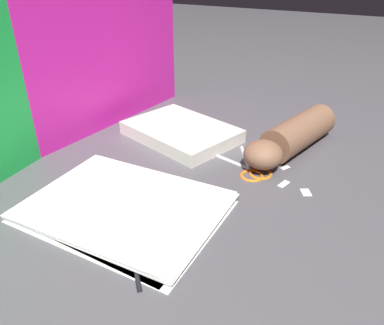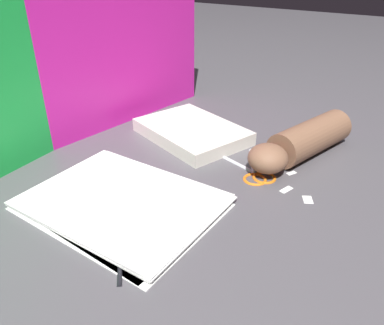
{
  "view_description": "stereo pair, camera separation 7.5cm",
  "coord_description": "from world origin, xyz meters",
  "px_view_note": "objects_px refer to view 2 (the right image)",
  "views": [
    {
      "loc": [
        -0.57,
        -0.35,
        0.42
      ],
      "look_at": [
        -0.0,
        -0.03,
        0.06
      ],
      "focal_mm": 35.0,
      "sensor_mm": 36.0,
      "label": 1
    },
    {
      "loc": [
        -0.53,
        -0.42,
        0.42
      ],
      "look_at": [
        -0.0,
        -0.03,
        0.06
      ],
      "focal_mm": 35.0,
      "sensor_mm": 36.0,
      "label": 2
    }
  ],
  "objects_px": {
    "book_closed": "(192,132)",
    "paper_stack": "(122,202)",
    "scissors": "(254,171)",
    "hand_forearm": "(302,142)"
  },
  "relations": [
    {
      "from": "book_closed",
      "to": "paper_stack",
      "type": "bearing_deg",
      "value": -167.16
    },
    {
      "from": "paper_stack",
      "to": "scissors",
      "type": "bearing_deg",
      "value": -29.57
    },
    {
      "from": "hand_forearm",
      "to": "book_closed",
      "type": "bearing_deg",
      "value": 102.7
    },
    {
      "from": "scissors",
      "to": "paper_stack",
      "type": "bearing_deg",
      "value": 150.43
    },
    {
      "from": "paper_stack",
      "to": "scissors",
      "type": "xyz_separation_m",
      "value": [
        0.26,
        -0.15,
        -0.0
      ]
    },
    {
      "from": "book_closed",
      "to": "hand_forearm",
      "type": "distance_m",
      "value": 0.28
    },
    {
      "from": "book_closed",
      "to": "scissors",
      "type": "xyz_separation_m",
      "value": [
        -0.07,
        -0.22,
        -0.01
      ]
    },
    {
      "from": "paper_stack",
      "to": "scissors",
      "type": "height_order",
      "value": "paper_stack"
    },
    {
      "from": "book_closed",
      "to": "scissors",
      "type": "height_order",
      "value": "book_closed"
    },
    {
      "from": "book_closed",
      "to": "hand_forearm",
      "type": "bearing_deg",
      "value": -77.3
    }
  ]
}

